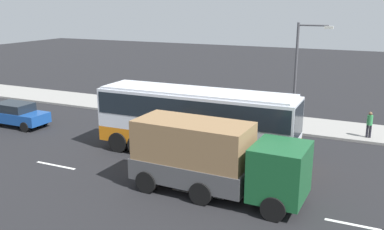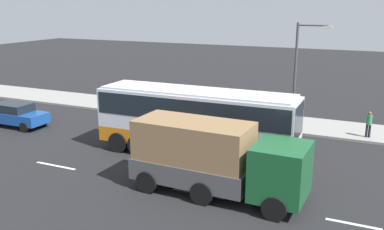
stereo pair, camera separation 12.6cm
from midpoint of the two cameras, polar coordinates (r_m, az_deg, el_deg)
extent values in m
plane|color=black|center=(21.84, -2.72, -6.35)|extent=(120.00, 120.00, 0.00)
cube|color=gray|center=(30.06, 5.58, -0.33)|extent=(80.00, 4.00, 0.15)
cube|color=white|center=(22.46, -17.57, -6.43)|extent=(2.40, 0.16, 0.01)
cube|color=white|center=(18.43, 0.96, -10.46)|extent=(2.40, 0.16, 0.01)
cube|color=white|center=(17.16, 21.58, -13.59)|extent=(2.40, 0.16, 0.01)
cube|color=orange|center=(22.47, 0.67, -3.14)|extent=(10.56, 2.58, 0.80)
cube|color=silver|center=(22.07, 0.68, 0.40)|extent=(10.56, 2.58, 2.06)
cube|color=black|center=(22.00, 0.68, 1.19)|extent=(10.35, 2.61, 1.13)
cube|color=black|center=(20.60, 14.11, -0.80)|extent=(0.15, 2.27, 1.65)
cube|color=silver|center=(21.83, 0.69, 3.18)|extent=(10.14, 2.43, 0.12)
cylinder|color=black|center=(22.57, 10.47, -4.39)|extent=(1.10, 0.31, 1.10)
cylinder|color=black|center=(20.41, 8.85, -6.40)|extent=(1.10, 0.31, 1.10)
cylinder|color=black|center=(24.81, -4.32, -2.42)|extent=(1.10, 0.31, 1.10)
cylinder|color=black|center=(22.87, -7.14, -4.00)|extent=(1.10, 0.31, 1.10)
cylinder|color=black|center=(25.38, -6.71, -2.08)|extent=(1.10, 0.31, 1.10)
cylinder|color=black|center=(23.49, -9.65, -3.59)|extent=(1.10, 0.31, 1.10)
cube|color=#19592D|center=(17.02, 11.86, -7.35)|extent=(2.10, 2.41, 2.12)
cube|color=#4C4C4F|center=(18.45, 0.32, -7.29)|extent=(5.16, 2.50, 0.90)
cube|color=olive|center=(18.01, 0.33, -3.47)|extent=(4.95, 2.40, 1.69)
cylinder|color=black|center=(18.42, 12.96, -9.25)|extent=(0.97, 0.31, 0.96)
cylinder|color=black|center=(16.44, 11.02, -12.20)|extent=(0.97, 0.31, 0.96)
cylinder|color=black|center=(19.23, 4.29, -7.84)|extent=(0.97, 0.31, 0.96)
cylinder|color=black|center=(17.34, 1.41, -10.42)|extent=(0.97, 0.31, 0.96)
cylinder|color=black|center=(20.26, -2.47, -6.61)|extent=(0.97, 0.31, 0.96)
cylinder|color=black|center=(18.47, -5.90, -8.86)|extent=(0.97, 0.31, 0.96)
cube|color=#194799|center=(30.24, -22.27, -0.15)|extent=(4.34, 1.71, 0.67)
cube|color=black|center=(30.22, -22.60, 0.99)|extent=(2.39, 1.57, 0.54)
cylinder|color=black|center=(29.81, -19.08, -0.73)|extent=(0.64, 0.20, 0.64)
cylinder|color=black|center=(28.71, -21.30, -1.51)|extent=(0.64, 0.20, 0.64)
cylinder|color=black|center=(31.95, -23.04, -0.10)|extent=(0.64, 0.20, 0.64)
cylinder|color=black|center=(27.24, 22.47, -1.99)|extent=(0.14, 0.14, 0.77)
cylinder|color=black|center=(27.25, 22.81, -2.02)|extent=(0.14, 0.14, 0.77)
cylinder|color=#338C4C|center=(27.07, 22.78, -0.64)|extent=(0.32, 0.32, 0.58)
sphere|color=brown|center=(26.97, 22.86, 0.17)|extent=(0.21, 0.21, 0.21)
cylinder|color=#47474C|center=(26.83, 13.76, 4.86)|extent=(0.16, 0.16, 6.59)
cylinder|color=#47474C|center=(26.35, 16.05, 11.43)|extent=(1.73, 0.10, 0.10)
cube|color=silver|center=(26.23, 17.93, 11.06)|extent=(0.50, 0.24, 0.16)
camera|label=1|loc=(0.06, 90.16, -0.04)|focal=39.94mm
camera|label=2|loc=(0.06, -89.84, 0.04)|focal=39.94mm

